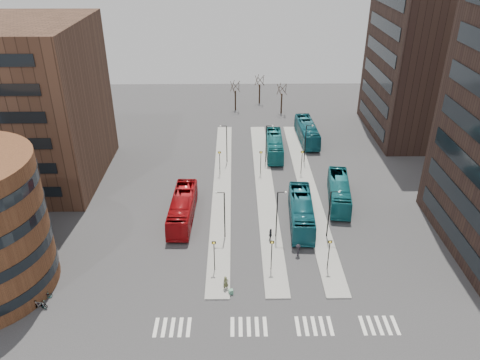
{
  "coord_description": "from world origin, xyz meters",
  "views": [
    {
      "loc": [
        -2.19,
        -27.3,
        32.16
      ],
      "look_at": [
        -1.57,
        23.07,
        5.0
      ],
      "focal_mm": 35.0,
      "sensor_mm": 36.0,
      "label": 1
    }
  ],
  "objects_px": {
    "commuter_a": "(184,227)",
    "commuter_b": "(270,235)",
    "commuter_c": "(298,250)",
    "bicycle_near": "(40,304)",
    "bicycle_far": "(44,296)",
    "teal_bus_d": "(307,132)",
    "teal_bus_b": "(274,145)",
    "traveller": "(226,283)",
    "teal_bus_c": "(339,192)",
    "bicycle_mid": "(39,305)",
    "red_bus": "(183,208)",
    "suitcase": "(231,292)",
    "teal_bus_a": "(301,212)"
  },
  "relations": [
    {
      "from": "traveller",
      "to": "bicycle_near",
      "type": "xyz_separation_m",
      "value": [
        -17.84,
        -2.29,
        -0.42
      ]
    },
    {
      "from": "red_bus",
      "to": "bicycle_near",
      "type": "xyz_separation_m",
      "value": [
        -12.29,
        -15.48,
        -1.16
      ]
    },
    {
      "from": "traveller",
      "to": "bicycle_near",
      "type": "bearing_deg",
      "value": 164.44
    },
    {
      "from": "bicycle_near",
      "to": "teal_bus_c",
      "type": "bearing_deg",
      "value": -38.6
    },
    {
      "from": "teal_bus_c",
      "to": "commuter_a",
      "type": "xyz_separation_m",
      "value": [
        -19.88,
        -7.11,
        -0.6
      ]
    },
    {
      "from": "traveller",
      "to": "bicycle_mid",
      "type": "height_order",
      "value": "traveller"
    },
    {
      "from": "teal_bus_d",
      "to": "bicycle_far",
      "type": "relative_size",
      "value": 7.44
    },
    {
      "from": "teal_bus_a",
      "to": "traveller",
      "type": "xyz_separation_m",
      "value": [
        -9.08,
        -12.15,
        -0.76
      ]
    },
    {
      "from": "commuter_a",
      "to": "bicycle_far",
      "type": "xyz_separation_m",
      "value": [
        -12.68,
        -11.17,
        -0.49
      ]
    },
    {
      "from": "teal_bus_b",
      "to": "commuter_a",
      "type": "bearing_deg",
      "value": -117.41
    },
    {
      "from": "commuter_a",
      "to": "commuter_c",
      "type": "relative_size",
      "value": 1.21
    },
    {
      "from": "teal_bus_a",
      "to": "commuter_b",
      "type": "relative_size",
      "value": 6.94
    },
    {
      "from": "suitcase",
      "to": "teal_bus_d",
      "type": "relative_size",
      "value": 0.05
    },
    {
      "from": "traveller",
      "to": "commuter_b",
      "type": "bearing_deg",
      "value": 35.91
    },
    {
      "from": "teal_bus_a",
      "to": "suitcase",
      "type": "bearing_deg",
      "value": -120.11
    },
    {
      "from": "teal_bus_b",
      "to": "commuter_b",
      "type": "xyz_separation_m",
      "value": [
        -2.28,
        -23.9,
        -0.65
      ]
    },
    {
      "from": "teal_bus_a",
      "to": "teal_bus_d",
      "type": "xyz_separation_m",
      "value": [
        4.26,
        25.56,
        0.0
      ]
    },
    {
      "from": "bicycle_far",
      "to": "teal_bus_c",
      "type": "bearing_deg",
      "value": -82.37
    },
    {
      "from": "teal_bus_b",
      "to": "teal_bus_c",
      "type": "bearing_deg",
      "value": -62.04
    },
    {
      "from": "bicycle_far",
      "to": "commuter_c",
      "type": "bearing_deg",
      "value": -97.21
    },
    {
      "from": "bicycle_near",
      "to": "teal_bus_a",
      "type": "bearing_deg",
      "value": -41.22
    },
    {
      "from": "bicycle_near",
      "to": "bicycle_mid",
      "type": "height_order",
      "value": "bicycle_mid"
    },
    {
      "from": "teal_bus_c",
      "to": "bicycle_mid",
      "type": "height_order",
      "value": "teal_bus_c"
    },
    {
      "from": "teal_bus_a",
      "to": "commuter_a",
      "type": "bearing_deg",
      "value": -167.85
    },
    {
      "from": "commuter_c",
      "to": "bicycle_near",
      "type": "bearing_deg",
      "value": -61.08
    },
    {
      "from": "teal_bus_b",
      "to": "teal_bus_d",
      "type": "relative_size",
      "value": 0.93
    },
    {
      "from": "commuter_c",
      "to": "bicycle_near",
      "type": "height_order",
      "value": "commuter_c"
    },
    {
      "from": "bicycle_mid",
      "to": "bicycle_far",
      "type": "distance_m",
      "value": 1.33
    },
    {
      "from": "teal_bus_d",
      "to": "bicycle_far",
      "type": "height_order",
      "value": "teal_bus_d"
    },
    {
      "from": "teal_bus_b",
      "to": "teal_bus_d",
      "type": "height_order",
      "value": "teal_bus_d"
    },
    {
      "from": "bicycle_near",
      "to": "bicycle_far",
      "type": "distance_m",
      "value": 1.16
    },
    {
      "from": "bicycle_mid",
      "to": "traveller",
      "type": "bearing_deg",
      "value": -79.15
    },
    {
      "from": "commuter_a",
      "to": "bicycle_mid",
      "type": "bearing_deg",
      "value": 48.79
    },
    {
      "from": "teal_bus_a",
      "to": "commuter_a",
      "type": "distance_m",
      "value": 14.4
    },
    {
      "from": "teal_bus_c",
      "to": "bicycle_far",
      "type": "xyz_separation_m",
      "value": [
        -32.56,
        -18.28,
        -1.09
      ]
    },
    {
      "from": "suitcase",
      "to": "teal_bus_d",
      "type": "distance_m",
      "value": 40.46
    },
    {
      "from": "red_bus",
      "to": "bicycle_mid",
      "type": "relative_size",
      "value": 6.76
    },
    {
      "from": "teal_bus_d",
      "to": "commuter_b",
      "type": "distance_m",
      "value": 30.5
    },
    {
      "from": "suitcase",
      "to": "bicycle_mid",
      "type": "distance_m",
      "value": 18.43
    },
    {
      "from": "traveller",
      "to": "commuter_a",
      "type": "distance_m",
      "value": 11.29
    },
    {
      "from": "suitcase",
      "to": "commuter_a",
      "type": "bearing_deg",
      "value": 99.07
    },
    {
      "from": "bicycle_far",
      "to": "commuter_a",
      "type": "bearing_deg",
      "value": -70.3
    },
    {
      "from": "teal_bus_d",
      "to": "bicycle_far",
      "type": "distance_m",
      "value": 49.82
    },
    {
      "from": "teal_bus_d",
      "to": "suitcase",
      "type": "bearing_deg",
      "value": -110.54
    },
    {
      "from": "bicycle_near",
      "to": "bicycle_mid",
      "type": "relative_size",
      "value": 0.91
    },
    {
      "from": "commuter_c",
      "to": "suitcase",
      "type": "bearing_deg",
      "value": -38.26
    },
    {
      "from": "teal_bus_b",
      "to": "commuter_b",
      "type": "height_order",
      "value": "teal_bus_b"
    },
    {
      "from": "teal_bus_c",
      "to": "commuter_b",
      "type": "height_order",
      "value": "teal_bus_c"
    },
    {
      "from": "commuter_a",
      "to": "commuter_b",
      "type": "height_order",
      "value": "commuter_a"
    },
    {
      "from": "teal_bus_c",
      "to": "commuter_b",
      "type": "xyz_separation_m",
      "value": [
        -9.65,
        -8.78,
        -0.68
      ]
    }
  ]
}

